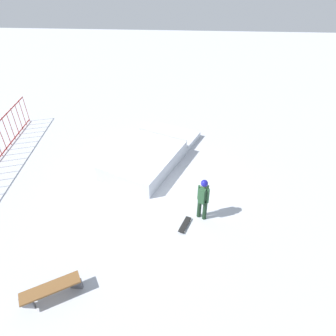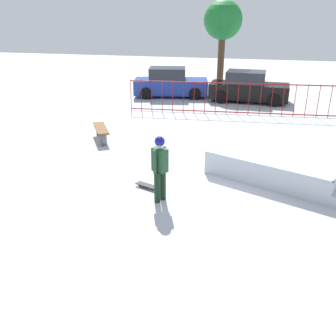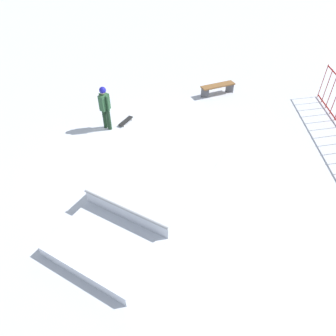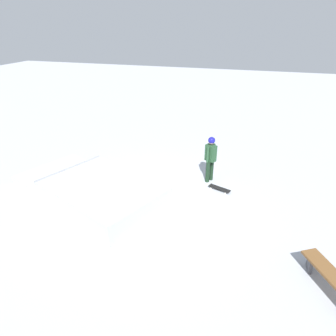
{
  "view_description": "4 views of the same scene",
  "coord_description": "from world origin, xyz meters",
  "views": [
    {
      "loc": [
        -9.31,
        -1.24,
        7.87
      ],
      "look_at": [
        0.13,
        -0.6,
        0.9
      ],
      "focal_mm": 31.54,
      "sensor_mm": 36.0,
      "label": 1
    },
    {
      "loc": [
        0.56,
        -10.05,
        4.46
      ],
      "look_at": [
        -1.35,
        -2.11,
        1.0
      ],
      "focal_mm": 39.39,
      "sensor_mm": 36.0,
      "label": 2
    },
    {
      "loc": [
        8.22,
        1.67,
        6.57
      ],
      "look_at": [
        1.22,
        0.78,
        0.6
      ],
      "focal_mm": 32.86,
      "sensor_mm": 36.0,
      "label": 3
    },
    {
      "loc": [
        -2.97,
        7.79,
        5.39
      ],
      "look_at": [
        -0.36,
        -0.77,
        0.9
      ],
      "focal_mm": 31.75,
      "sensor_mm": 36.0,
      "label": 4
    }
  ],
  "objects": [
    {
      "name": "park_bench",
      "position": [
        -5.0,
        2.28,
        0.36
      ],
      "size": [
        1.16,
        1.58,
        0.48
      ],
      "rotation": [
        0.0,
        0.0,
        2.11
      ],
      "color": "brown",
      "rests_on": "ground"
    },
    {
      "name": "skateboard",
      "position": [
        -2.08,
        -1.34,
        0.08
      ],
      "size": [
        0.82,
        0.47,
        0.09
      ],
      "rotation": [
        0.0,
        0.0,
        2.79
      ],
      "color": "black",
      "rests_on": "ground"
    },
    {
      "name": "ground_plane",
      "position": [
        0.0,
        0.0,
        0.0
      ],
      "size": [
        60.0,
        60.0,
        0.0
      ],
      "primitive_type": "plane",
      "color": "#B2B7C1"
    },
    {
      "name": "skate_ramp",
      "position": [
        1.85,
        0.39,
        0.32
      ],
      "size": [
        5.99,
        4.48,
        0.74
      ],
      "rotation": [
        0.0,
        0.0,
        -0.4
      ],
      "color": "silver",
      "rests_on": "ground"
    },
    {
      "name": "skater",
      "position": [
        -1.6,
        -1.94,
        1.01
      ],
      "size": [
        0.44,
        0.4,
        1.73
      ],
      "rotation": [
        0.0,
        0.0,
        2.66
      ],
      "color": "black",
      "rests_on": "ground"
    }
  ]
}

